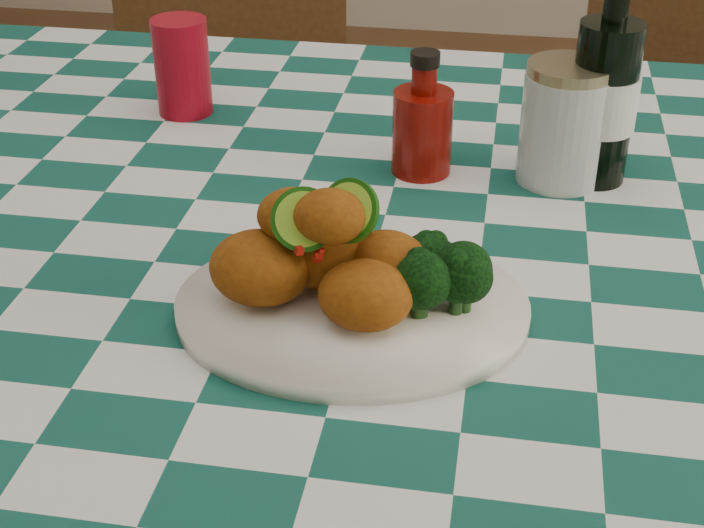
% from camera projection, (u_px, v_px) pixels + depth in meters
% --- Properties ---
extents(dining_table, '(1.66, 1.06, 0.79)m').
position_uv_depth(dining_table, '(380.00, 491.00, 1.22)').
color(dining_table, '#124E41').
rests_on(dining_table, ground).
extents(plate, '(0.34, 0.28, 0.02)m').
position_uv_depth(plate, '(352.00, 309.00, 0.85)').
color(plate, white).
rests_on(plate, dining_table).
extents(fried_chicken_pile, '(0.17, 0.12, 0.11)m').
position_uv_depth(fried_chicken_pile, '(333.00, 246.00, 0.82)').
color(fried_chicken_pile, '#8D490D').
rests_on(fried_chicken_pile, plate).
extents(broccoli_side, '(0.08, 0.08, 0.06)m').
position_uv_depth(broccoli_side, '(440.00, 272.00, 0.83)').
color(broccoli_side, black).
rests_on(broccoli_side, plate).
extents(red_tumbler, '(0.09, 0.09, 0.12)m').
position_uv_depth(red_tumbler, '(182.00, 67.00, 1.22)').
color(red_tumbler, maroon).
rests_on(red_tumbler, dining_table).
extents(ketchup_bottle, '(0.07, 0.07, 0.14)m').
position_uv_depth(ketchup_bottle, '(423.00, 113.00, 1.07)').
color(ketchup_bottle, '#700B05').
rests_on(ketchup_bottle, dining_table).
extents(mason_jar, '(0.09, 0.09, 0.13)m').
position_uv_depth(mason_jar, '(564.00, 123.00, 1.05)').
color(mason_jar, '#B2BCBA').
rests_on(mason_jar, dining_table).
extents(beer_bottle, '(0.08, 0.08, 0.25)m').
position_uv_depth(beer_bottle, '(607.00, 72.00, 1.03)').
color(beer_bottle, black).
rests_on(beer_bottle, dining_table).
extents(wooden_chair_left, '(0.52, 0.53, 0.96)m').
position_uv_depth(wooden_chair_left, '(230.00, 166.00, 1.81)').
color(wooden_chair_left, '#472814').
rests_on(wooden_chair_left, ground).
extents(wooden_chair_right, '(0.46, 0.47, 0.82)m').
position_uv_depth(wooden_chair_right, '(649.00, 224.00, 1.77)').
color(wooden_chair_right, '#472814').
rests_on(wooden_chair_right, ground).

